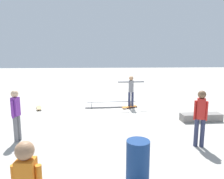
% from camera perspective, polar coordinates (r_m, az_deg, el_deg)
% --- Properties ---
extents(ground_plane, '(60.00, 60.00, 0.00)m').
position_cam_1_polar(ground_plane, '(10.48, -0.61, -5.11)').
color(ground_plane, '#ADA89E').
extents(grind_rail, '(2.61, 0.35, 0.32)m').
position_cam_1_polar(grind_rail, '(10.62, -0.17, -4.15)').
color(grind_rail, black).
rests_on(grind_rail, ground_plane).
extents(skate_ledge, '(1.63, 0.51, 0.31)m').
position_cam_1_polar(skate_ledge, '(9.26, 22.81, -6.89)').
color(skate_ledge, gray).
rests_on(skate_ledge, ground_plane).
extents(skater_main, '(1.29, 0.22, 1.59)m').
position_cam_1_polar(skater_main, '(10.41, 5.14, -0.02)').
color(skater_main, '#2D3351').
rests_on(skater_main, ground_plane).
extents(skateboard_main, '(0.81, 0.51, 0.09)m').
position_cam_1_polar(skateboard_main, '(10.54, 4.76, -4.64)').
color(skateboard_main, orange).
rests_on(skateboard_main, ground_plane).
extents(bystander_purple_shirt, '(0.24, 0.36, 1.59)m').
position_cam_1_polar(bystander_purple_shirt, '(7.09, -24.41, -5.69)').
color(bystander_purple_shirt, slate).
rests_on(bystander_purple_shirt, ground_plane).
extents(bystander_red_shirt, '(0.37, 0.26, 1.65)m').
position_cam_1_polar(bystander_red_shirt, '(6.57, 22.70, -6.45)').
color(bystander_red_shirt, '#2D3351').
rests_on(bystander_red_shirt, ground_plane).
extents(loose_skateboard_natural, '(0.42, 0.82, 0.09)m').
position_cam_1_polar(loose_skateboard_natural, '(10.91, -19.10, -4.65)').
color(loose_skateboard_natural, tan).
rests_on(loose_skateboard_natural, ground_plane).
extents(trash_bin, '(0.49, 0.49, 0.88)m').
position_cam_1_polar(trash_bin, '(4.75, 6.95, -18.42)').
color(trash_bin, navy).
rests_on(trash_bin, ground_plane).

